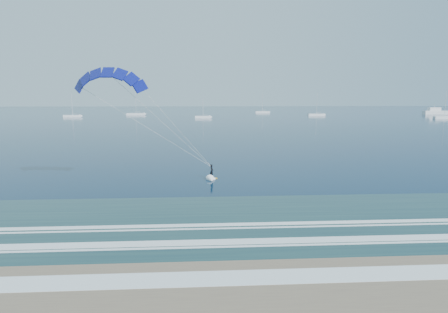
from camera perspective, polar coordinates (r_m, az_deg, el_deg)
ground at (r=24.82m, az=2.14°, el=-16.63°), size 900.00×900.00×0.00m
kitesurfer_rig at (r=47.55m, az=-8.70°, el=4.73°), size 17.39×9.64×14.76m
motor_yacht at (r=282.74m, az=27.94°, el=5.69°), size 15.20×4.05×6.26m
sailboat_1 at (r=226.94m, az=-20.82°, el=5.43°), size 9.20×2.40×12.57m
sailboat_2 at (r=243.57m, az=-12.47°, el=5.96°), size 10.89×2.40×14.38m
sailboat_3 at (r=202.47m, az=-3.02°, el=5.67°), size 8.06×2.40×11.27m
sailboat_4 at (r=271.85m, az=5.51°, el=6.35°), size 9.59×2.40×12.92m
sailboat_5 at (r=235.54m, az=13.07°, el=5.86°), size 9.70×2.40×13.11m
sailboat_6 at (r=226.70m, az=28.95°, el=4.93°), size 10.49×2.40×13.97m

